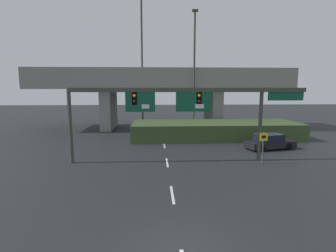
{
  "coord_description": "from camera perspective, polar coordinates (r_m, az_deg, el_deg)",
  "views": [
    {
      "loc": [
        -0.88,
        -8.39,
        5.62
      ],
      "look_at": [
        0.0,
        9.5,
        3.01
      ],
      "focal_mm": 28.0,
      "sensor_mm": 36.0,
      "label": 1
    }
  ],
  "objects": [
    {
      "name": "ground_plane",
      "position": [
        10.14,
        2.94,
        -25.38
      ],
      "size": [
        160.0,
        160.0,
        0.0
      ],
      "primitive_type": "plane",
      "color": "black"
    },
    {
      "name": "grass_embankment",
      "position": [
        30.07,
        10.13,
        -0.87
      ],
      "size": [
        18.44,
        6.08,
        1.81
      ],
      "color": "#384C28",
      "rests_on": "ground"
    },
    {
      "name": "lane_markings",
      "position": [
        22.97,
        -0.54,
        -5.87
      ],
      "size": [
        0.14,
        32.47,
        0.01
      ],
      "color": "silver",
      "rests_on": "ground"
    },
    {
      "name": "signal_gantry",
      "position": [
        19.68,
        3.17,
        5.39
      ],
      "size": [
        17.88,
        0.44,
        5.63
      ],
      "color": "#383D33",
      "rests_on": "ground"
    },
    {
      "name": "overpass_bridge",
      "position": [
        36.76,
        -1.47,
        8.55
      ],
      "size": [
        34.48,
        8.01,
        8.14
      ],
      "color": "gray",
      "rests_on": "ground"
    },
    {
      "name": "highway_light_pole_far",
      "position": [
        33.69,
        -5.69,
        14.75
      ],
      "size": [
        0.7,
        0.36,
        18.1
      ],
      "color": "#383D33",
      "rests_on": "ground"
    },
    {
      "name": "speed_limit_sign",
      "position": [
        20.5,
        20.02,
        -3.58
      ],
      "size": [
        0.6,
        0.11,
        2.43
      ],
      "color": "#4C4C4C",
      "rests_on": "ground"
    },
    {
      "name": "parked_sedan_near_right",
      "position": [
        26.09,
        21.23,
        -3.26
      ],
      "size": [
        4.82,
        2.75,
        1.42
      ],
      "rotation": [
        0.0,
        0.0,
        0.23
      ],
      "color": "black",
      "rests_on": "ground"
    },
    {
      "name": "highway_light_pole_near",
      "position": [
        32.41,
        5.72,
        11.97
      ],
      "size": [
        0.7,
        0.36,
        14.7
      ],
      "color": "#383D33",
      "rests_on": "ground"
    }
  ]
}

